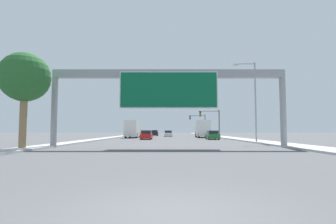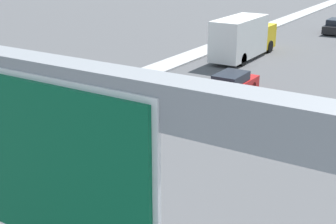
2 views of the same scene
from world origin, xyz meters
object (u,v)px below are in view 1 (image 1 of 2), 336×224
Objects in this scene: car_far_center at (146,135)px; traffic_light_mid_block at (199,121)px; truck_box_secondary at (202,129)px; sign_gantry at (168,86)px; car_mid_center at (212,135)px; car_far_right at (168,134)px; truck_box_primary at (132,129)px; street_lamp_right at (252,95)px; car_mid_right at (154,133)px; palm_tree_foreground at (24,78)px; traffic_light_near_intersection at (212,119)px.

car_far_center is 0.76× the size of traffic_light_mid_block.
truck_box_secondary is (10.50, 11.63, 1.05)m from car_far_center.
sign_gantry is 21.01m from car_mid_center.
car_far_right is (3.50, 19.67, -0.02)m from car_far_center.
car_far_center is 10.26m from truck_box_primary.
street_lamp_right is (10.05, 8.36, 0.31)m from sign_gantry.
truck_box_secondary is at bearing 8.26° from truck_box_primary.
sign_gantry is 45.24m from car_mid_right.
car_far_right is 0.64× the size of palm_tree_foreground.
traffic_light_near_intersection is (8.86, -9.02, 3.14)m from car_far_right.
sign_gantry reaches higher than traffic_light_near_intersection.
sign_gantry is 31.42m from traffic_light_near_intersection.
car_far_center is 19.98m from car_far_right.
traffic_light_near_intersection is at bearing 93.15° from street_lamp_right.
car_far_right is at bearing -128.49° from traffic_light_mid_block.
car_mid_center is (7.00, 19.26, -4.62)m from sign_gantry.
truck_box_primary is at bearing 110.05° from car_far_center.
palm_tree_foreground reaches higher than car_far_right.
street_lamp_right is (13.55, -36.51, 4.90)m from car_mid_right.
traffic_light_mid_block reaches higher than car_mid_right.
car_far_center reaches higher than car_far_right.
street_lamp_right is at bearing -82.35° from truck_box_secondary.
truck_box_secondary is at bearing 61.90° from palm_tree_foreground.
traffic_light_mid_block is (1.73, 30.85, 3.28)m from car_mid_center.
car_far_right is (3.50, -5.74, -0.03)m from car_mid_right.
car_mid_center is 0.76× the size of traffic_light_mid_block.
car_mid_center is at bearing 105.64° from street_lamp_right.
traffic_light_mid_block is at bearing 69.48° from palm_tree_foreground.
traffic_light_near_intersection is at bearing 40.75° from car_far_center.
car_mid_center is 21.07m from car_far_right.
street_lamp_right reaches higher than car_mid_center.
truck_box_primary is 0.88× the size of street_lamp_right.
car_far_center is at bearing 140.68° from street_lamp_right.
street_lamp_right is at bearing 27.71° from palm_tree_foreground.
truck_box_primary reaches higher than car_far_right.
traffic_light_mid_block is (12.23, 30.65, 3.27)m from car_far_center.
car_mid_right is at bearing 90.00° from car_far_center.
palm_tree_foreground is 0.78× the size of street_lamp_right.
sign_gantry reaches higher than traffic_light_mid_block.
car_far_right is 0.85× the size of traffic_light_near_intersection.
truck_box_secondary is at bearing 97.65° from street_lamp_right.
traffic_light_near_intersection reaches higher than truck_box_primary.
car_far_center is at bearing -69.95° from truck_box_primary.
street_lamp_right is (10.05, -30.77, 4.93)m from car_far_right.
truck_box_primary is 16.03m from traffic_light_near_intersection.
traffic_light_mid_block is at bearing 90.37° from traffic_light_near_intersection.
truck_box_primary is 32.26m from palm_tree_foreground.
truck_box_primary is 1.14× the size of palm_tree_foreground.
sign_gantry is 11.39m from palm_tree_foreground.
street_lamp_right reaches higher than car_mid_right.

